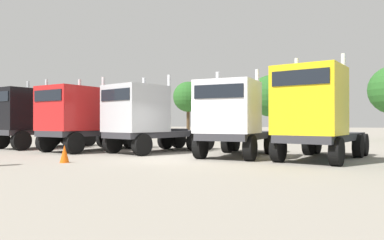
{
  "coord_description": "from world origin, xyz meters",
  "views": [
    {
      "loc": [
        7.01,
        -13.74,
        1.58
      ],
      "look_at": [
        -0.3,
        3.19,
        1.68
      ],
      "focal_mm": 34.19,
      "sensor_mm": 36.0,
      "label": 1
    }
  ],
  "objects_px": {
    "semi_truck_black": "(29,118)",
    "semi_truck_yellow": "(315,114)",
    "semi_truck_red": "(80,118)",
    "traffic_cone_mid": "(64,154)",
    "semi_truck_silver": "(145,118)",
    "semi_truck_white": "(233,118)"
  },
  "relations": [
    {
      "from": "semi_truck_black",
      "to": "semi_truck_red",
      "type": "xyz_separation_m",
      "value": [
        4.26,
        -0.45,
        -0.01
      ]
    },
    {
      "from": "traffic_cone_mid",
      "to": "semi_truck_silver",
      "type": "bearing_deg",
      "value": 83.74
    },
    {
      "from": "semi_truck_white",
      "to": "semi_truck_yellow",
      "type": "bearing_deg",
      "value": 87.77
    },
    {
      "from": "semi_truck_silver",
      "to": "semi_truck_white",
      "type": "relative_size",
      "value": 1.13
    },
    {
      "from": "semi_truck_white",
      "to": "semi_truck_yellow",
      "type": "distance_m",
      "value": 3.5
    },
    {
      "from": "semi_truck_black",
      "to": "semi_truck_yellow",
      "type": "xyz_separation_m",
      "value": [
        16.27,
        -0.72,
        0.08
      ]
    },
    {
      "from": "semi_truck_yellow",
      "to": "semi_truck_red",
      "type": "bearing_deg",
      "value": -79.42
    },
    {
      "from": "semi_truck_red",
      "to": "semi_truck_yellow",
      "type": "xyz_separation_m",
      "value": [
        12.01,
        -0.27,
        0.1
      ]
    },
    {
      "from": "semi_truck_black",
      "to": "semi_truck_white",
      "type": "distance_m",
      "value": 12.79
    },
    {
      "from": "semi_truck_red",
      "to": "traffic_cone_mid",
      "type": "distance_m",
      "value": 5.74
    },
    {
      "from": "semi_truck_yellow",
      "to": "semi_truck_silver",
      "type": "bearing_deg",
      "value": -83.79
    },
    {
      "from": "semi_truck_black",
      "to": "semi_truck_yellow",
      "type": "height_order",
      "value": "semi_truck_yellow"
    },
    {
      "from": "semi_truck_yellow",
      "to": "traffic_cone_mid",
      "type": "bearing_deg",
      "value": -52.21
    },
    {
      "from": "semi_truck_silver",
      "to": "semi_truck_black",
      "type": "bearing_deg",
      "value": -72.4
    },
    {
      "from": "semi_truck_yellow",
      "to": "semi_truck_black",
      "type": "bearing_deg",
      "value": -80.67
    },
    {
      "from": "semi_truck_white",
      "to": "traffic_cone_mid",
      "type": "distance_m",
      "value": 7.21
    },
    {
      "from": "semi_truck_black",
      "to": "traffic_cone_mid",
      "type": "relative_size",
      "value": 9.05
    },
    {
      "from": "semi_truck_white",
      "to": "semi_truck_yellow",
      "type": "height_order",
      "value": "semi_truck_yellow"
    },
    {
      "from": "semi_truck_red",
      "to": "semi_truck_yellow",
      "type": "bearing_deg",
      "value": 98.23
    },
    {
      "from": "semi_truck_silver",
      "to": "traffic_cone_mid",
      "type": "bearing_deg",
      "value": 10.61
    },
    {
      "from": "semi_truck_silver",
      "to": "semi_truck_white",
      "type": "bearing_deg",
      "value": 100.15
    },
    {
      "from": "semi_truck_red",
      "to": "semi_truck_silver",
      "type": "xyz_separation_m",
      "value": [
        3.69,
        0.55,
        -0.02
      ]
    }
  ]
}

